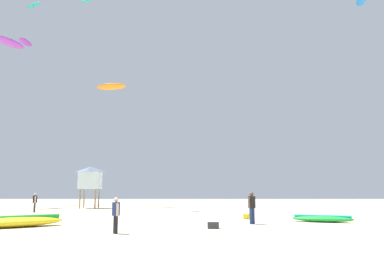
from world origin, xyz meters
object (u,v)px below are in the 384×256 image
person_foreground (117,212)px  kite_aloft_6 (35,5)px  kite_grounded_near (324,219)px  kite_aloft_0 (27,42)px  kite_grounded_mid (15,222)px  lifeguard_tower (92,177)px  person_midground (253,205)px  kite_aloft_5 (10,42)px  person_left (36,201)px  kite_aloft_1 (113,87)px  cooler_box (249,217)px  gear_bag (215,225)px

person_foreground → kite_aloft_6: size_ratio=0.53×
kite_grounded_near → kite_aloft_0: size_ratio=1.22×
kite_grounded_mid → lifeguard_tower: size_ratio=1.19×
person_midground → kite_aloft_6: 46.25m
kite_aloft_5 → person_left: bearing=-50.2°
kite_aloft_1 → kite_aloft_5: size_ratio=0.97×
lifeguard_tower → person_foreground: bearing=-72.7°
person_left → cooler_box: person_left is taller
person_foreground → kite_grounded_mid: (-5.79, 2.78, -0.64)m
kite_grounded_mid → lifeguard_tower: bearing=93.2°
cooler_box → gear_bag: size_ratio=1.00×
person_midground → lifeguard_tower: (-13.66, 17.48, 2.01)m
kite_grounded_mid → kite_aloft_6: 42.60m
kite_aloft_1 → kite_aloft_5: 12.71m
kite_grounded_near → kite_aloft_5: (-28.33, 18.40, 18.01)m
kite_grounded_mid → gear_bag: bearing=-3.1°
kite_aloft_5 → kite_grounded_near: bearing=-33.0°
person_foreground → kite_aloft_5: (-17.19, 24.34, 17.28)m
kite_aloft_0 → kite_aloft_5: (0.84, -6.10, -2.32)m
person_foreground → kite_aloft_1: (-6.93, 31.04, 13.88)m
kite_grounded_near → gear_bag: 7.65m
cooler_box → gear_bag: (-2.56, -6.12, 0.00)m
kite_aloft_6 → cooler_box: bearing=-44.5°
gear_bag → person_foreground: bearing=-153.6°
kite_aloft_5 → kite_aloft_6: kite_aloft_6 is taller
person_left → lifeguard_tower: 7.72m
person_left → kite_grounded_near: (20.78, -9.35, -0.72)m
person_midground → lifeguard_tower: lifeguard_tower is taller
kite_grounded_mid → lifeguard_tower: 19.62m
cooler_box → kite_aloft_0: kite_aloft_0 is taller
kite_aloft_6 → kite_aloft_5: bearing=-81.6°
person_left → kite_aloft_1: kite_aloft_1 is taller
kite_grounded_mid → kite_aloft_1: bearing=92.3°
gear_bag → kite_aloft_6: kite_aloft_6 is taller
person_foreground → kite_aloft_5: 34.45m
kite_aloft_0 → kite_aloft_6: (-0.49, 2.96, 6.49)m
person_left → lifeguard_tower: size_ratio=0.38×
person_left → kite_aloft_0: 26.16m
kite_grounded_near → kite_grounded_mid: kite_grounded_mid is taller
kite_grounded_near → kite_aloft_6: kite_aloft_6 is taller
person_left → person_foreground: bearing=95.0°
person_left → kite_aloft_1: size_ratio=0.38×
cooler_box → person_midground: bearing=-93.8°
person_left → gear_bag: person_left is taller
lifeguard_tower → kite_aloft_6: kite_aloft_6 is taller
kite_grounded_near → kite_aloft_1: bearing=125.8°
kite_grounded_near → kite_aloft_1: 34.21m
kite_grounded_near → kite_aloft_0: kite_aloft_0 is taller
kite_grounded_mid → kite_aloft_6: size_ratio=1.65×
lifeguard_tower → gear_bag: size_ratio=7.41×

